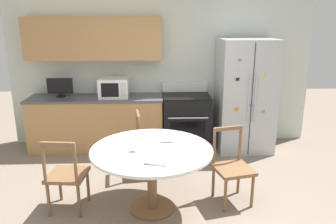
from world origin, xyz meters
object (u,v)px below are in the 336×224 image
object	(u,v)px
refrigerator	(245,95)
dining_chair_far	(150,144)
oven_range	(186,121)
microwave	(114,88)
dining_chair_right	(232,168)
dining_chair_left	(67,176)
countertop_tv	(60,87)
candle_glass	(135,148)

from	to	relation	value
refrigerator	dining_chair_far	bearing A→B (deg)	-150.86
oven_range	dining_chair_far	distance (m)	1.12
refrigerator	microwave	world-z (taller)	refrigerator
dining_chair_right	dining_chair_left	world-z (taller)	same
oven_range	dining_chair_left	world-z (taller)	oven_range
countertop_tv	dining_chair_right	world-z (taller)	countertop_tv
dining_chair_right	countertop_tv	bearing A→B (deg)	-49.87
countertop_tv	refrigerator	bearing A→B (deg)	-2.59
microwave	candle_glass	size ratio (longest dim) A/B	5.40
microwave	dining_chair_left	bearing A→B (deg)	-100.30
microwave	dining_chair_left	world-z (taller)	microwave
refrigerator	dining_chair_right	size ratio (longest dim) A/B	2.04
microwave	dining_chair_right	bearing A→B (deg)	-48.41
dining_chair_far	oven_range	bearing A→B (deg)	140.24
refrigerator	dining_chair_far	distance (m)	1.87
microwave	dining_chair_right	size ratio (longest dim) A/B	0.53
refrigerator	dining_chair_right	distance (m)	1.87
oven_range	dining_chair_far	xyz separation A→B (m)	(-0.61, -0.94, -0.03)
dining_chair_left	dining_chair_right	bearing A→B (deg)	9.24
microwave	refrigerator	bearing A→B (deg)	-1.95
countertop_tv	dining_chair_left	xyz separation A→B (m)	(0.55, -1.96, -0.63)
dining_chair_left	oven_range	bearing A→B (deg)	56.53
refrigerator	candle_glass	bearing A→B (deg)	-131.94
refrigerator	dining_chair_far	world-z (taller)	refrigerator
microwave	dining_chair_right	xyz separation A→B (m)	(1.58, -1.78, -0.62)
microwave	dining_chair_left	xyz separation A→B (m)	(-0.34, -1.90, -0.62)
oven_range	countertop_tv	world-z (taller)	countertop_tv
oven_range	countertop_tv	xyz separation A→B (m)	(-2.09, 0.07, 0.60)
microwave	candle_glass	world-z (taller)	microwave
dining_chair_left	candle_glass	world-z (taller)	dining_chair_left
dining_chair_right	candle_glass	bearing A→B (deg)	-2.84
oven_range	dining_chair_right	world-z (taller)	oven_range
dining_chair_right	dining_chair_left	size ratio (longest dim) A/B	1.00
countertop_tv	dining_chair_far	size ratio (longest dim) A/B	0.46
refrigerator	countertop_tv	world-z (taller)	refrigerator
microwave	dining_chair_far	size ratio (longest dim) A/B	0.53
countertop_tv	dining_chair_left	world-z (taller)	countertop_tv
candle_glass	microwave	bearing A→B (deg)	102.74
countertop_tv	dining_chair_far	xyz separation A→B (m)	(1.48, -1.02, -0.63)
dining_chair_right	dining_chair_left	bearing A→B (deg)	-9.62
countertop_tv	dining_chair_right	distance (m)	3.15
refrigerator	dining_chair_far	size ratio (longest dim) A/B	2.04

